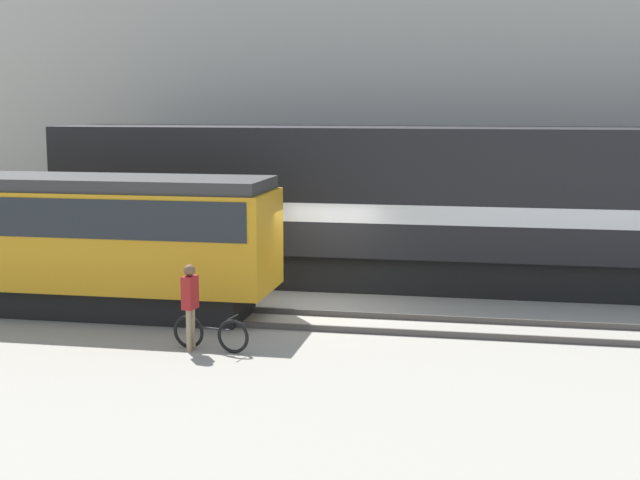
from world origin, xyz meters
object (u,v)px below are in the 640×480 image
at_px(bicycle, 211,334).
at_px(person, 190,298).
at_px(freight_locomotive, 448,204).
at_px(streetcar, 54,234).

xyz_separation_m(bicycle, person, (-0.40, -0.08, 0.76)).
relative_size(bicycle, person, 0.95).
xyz_separation_m(freight_locomotive, streetcar, (-9.23, -4.61, -0.42)).
xyz_separation_m(freight_locomotive, bicycle, (-4.42, -7.29, -1.97)).
bearing_deg(streetcar, freight_locomotive, 26.56).
height_order(bicycle, person, person).
bearing_deg(streetcar, person, -32.05).
distance_m(freight_locomotive, person, 8.89).
relative_size(streetcar, bicycle, 6.28).
distance_m(bicycle, person, 0.86).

